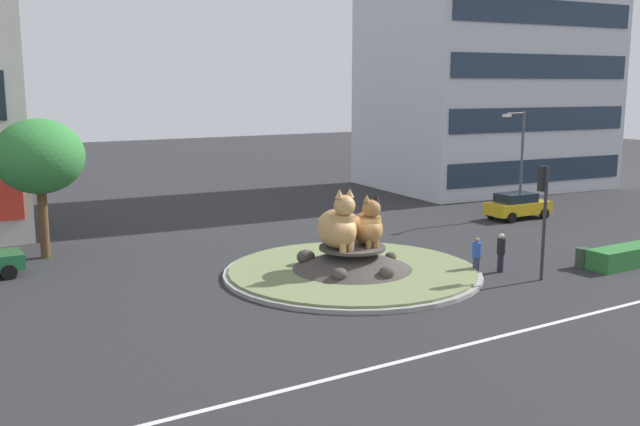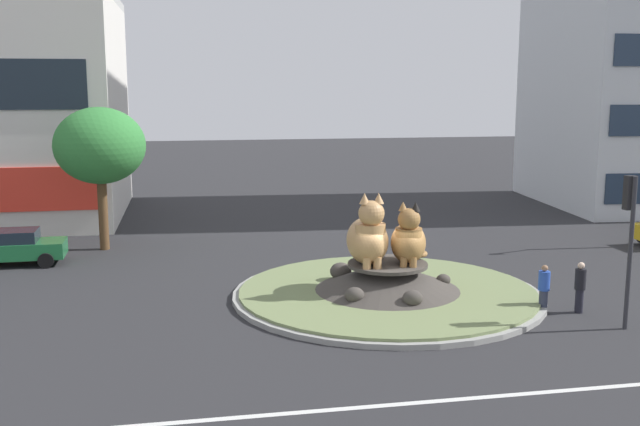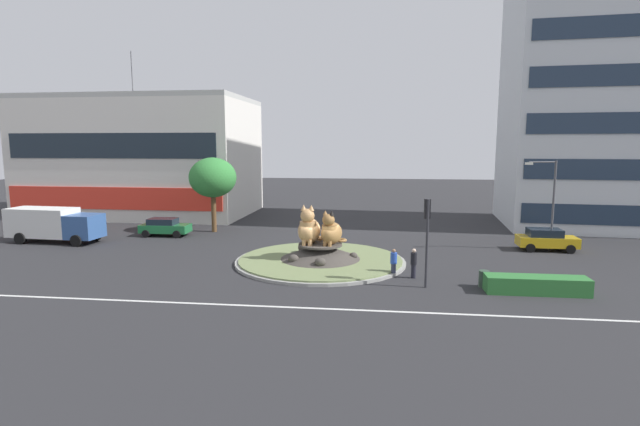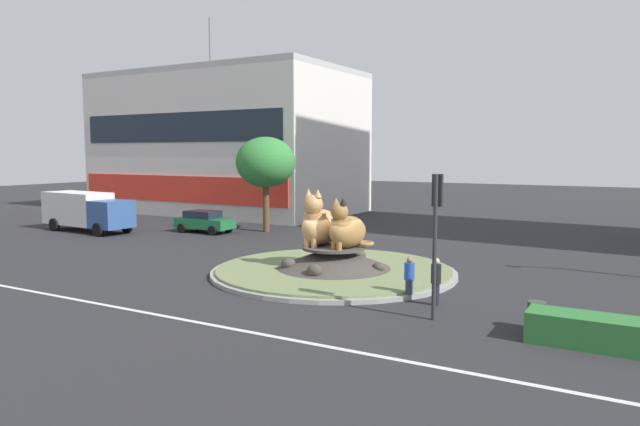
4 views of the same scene
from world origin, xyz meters
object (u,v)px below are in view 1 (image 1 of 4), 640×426
(traffic_light_mast, at_px, (543,201))
(broadleaf_tree_behind_island, at_px, (39,157))
(cat_statue_calico, at_px, (338,226))
(litter_bin, at_px, (582,258))
(pedestrian_black_shirt, at_px, (501,252))
(streetlight_arm, at_px, (520,156))
(pedestrian_blue_shirt, at_px, (476,255))
(hatchback_near_shophouse, at_px, (517,205))
(cat_statue_tabby, at_px, (368,226))

(traffic_light_mast, relative_size, broadleaf_tree_behind_island, 0.73)
(cat_statue_calico, xyz_separation_m, traffic_light_mast, (7.02, -4.66, 1.14))
(broadleaf_tree_behind_island, bearing_deg, cat_statue_calico, -45.47)
(litter_bin, bearing_deg, pedestrian_black_shirt, 160.02)
(litter_bin, bearing_deg, broadleaf_tree_behind_island, 144.40)
(broadleaf_tree_behind_island, relative_size, streetlight_arm, 1.01)
(cat_statue_calico, height_order, streetlight_arm, streetlight_arm)
(pedestrian_blue_shirt, distance_m, pedestrian_black_shirt, 1.17)
(pedestrian_black_shirt, height_order, litter_bin, pedestrian_black_shirt)
(cat_statue_calico, relative_size, hatchback_near_shophouse, 0.64)
(traffic_light_mast, xyz_separation_m, broadleaf_tree_behind_island, (-16.98, 14.78, 1.43))
(hatchback_near_shophouse, bearing_deg, litter_bin, -121.37)
(broadleaf_tree_behind_island, bearing_deg, hatchback_near_shophouse, -9.58)
(streetlight_arm, distance_m, hatchback_near_shophouse, 3.03)
(cat_statue_calico, bearing_deg, streetlight_arm, 111.03)
(hatchback_near_shophouse, distance_m, litter_bin, 11.83)
(cat_statue_tabby, height_order, litter_bin, cat_statue_tabby)
(cat_statue_tabby, bearing_deg, streetlight_arm, 127.37)
(cat_statue_tabby, distance_m, litter_bin, 9.80)
(litter_bin, bearing_deg, traffic_light_mast, -173.14)
(cat_statue_calico, height_order, hatchback_near_shophouse, cat_statue_calico)
(pedestrian_blue_shirt, xyz_separation_m, pedestrian_black_shirt, (1.13, -0.32, 0.08))
(streetlight_arm, bearing_deg, cat_statue_calico, 3.42)
(cat_statue_tabby, bearing_deg, pedestrian_black_shirt, 77.03)
(broadleaf_tree_behind_island, height_order, litter_bin, broadleaf_tree_behind_island)
(pedestrian_blue_shirt, bearing_deg, hatchback_near_shophouse, -114.88)
(streetlight_arm, bearing_deg, pedestrian_blue_shirt, 20.95)
(cat_statue_tabby, xyz_separation_m, streetlight_arm, (15.25, 5.85, 1.77))
(pedestrian_black_shirt, bearing_deg, streetlight_arm, 158.08)
(cat_statue_calico, distance_m, hatchback_near_shophouse, 17.58)
(traffic_light_mast, relative_size, pedestrian_black_shirt, 2.77)
(traffic_light_mast, bearing_deg, cat_statue_calico, 52.12)
(streetlight_arm, bearing_deg, litter_bin, 41.36)
(hatchback_near_shophouse, bearing_deg, cat_statue_tabby, -157.64)
(litter_bin, bearing_deg, cat_statue_tabby, 154.42)
(cat_statue_calico, distance_m, streetlight_arm, 17.73)
(traffic_light_mast, relative_size, hatchback_near_shophouse, 1.16)
(pedestrian_blue_shirt, relative_size, hatchback_near_shophouse, 0.39)
(traffic_light_mast, height_order, hatchback_near_shophouse, traffic_light_mast)
(cat_statue_calico, relative_size, traffic_light_mast, 0.55)
(pedestrian_blue_shirt, height_order, pedestrian_black_shirt, pedestrian_black_shirt)
(cat_statue_calico, distance_m, broadleaf_tree_behind_island, 14.43)
(pedestrian_blue_shirt, relative_size, pedestrian_black_shirt, 0.93)
(traffic_light_mast, bearing_deg, hatchback_near_shophouse, -47.23)
(hatchback_near_shophouse, relative_size, litter_bin, 4.58)
(pedestrian_blue_shirt, bearing_deg, cat_statue_tabby, -3.99)
(pedestrian_blue_shirt, bearing_deg, traffic_light_mast, 157.83)
(cat_statue_tabby, relative_size, litter_bin, 2.53)
(cat_statue_tabby, xyz_separation_m, pedestrian_black_shirt, (5.06, -2.84, -1.18))
(broadleaf_tree_behind_island, xyz_separation_m, litter_bin, (20.12, -14.40, -4.32))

